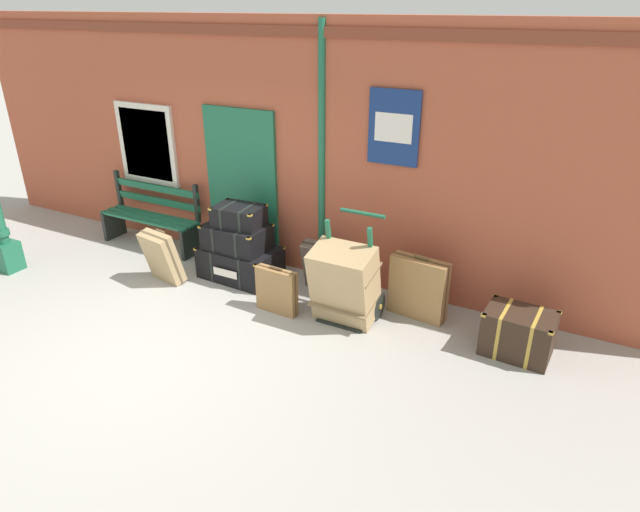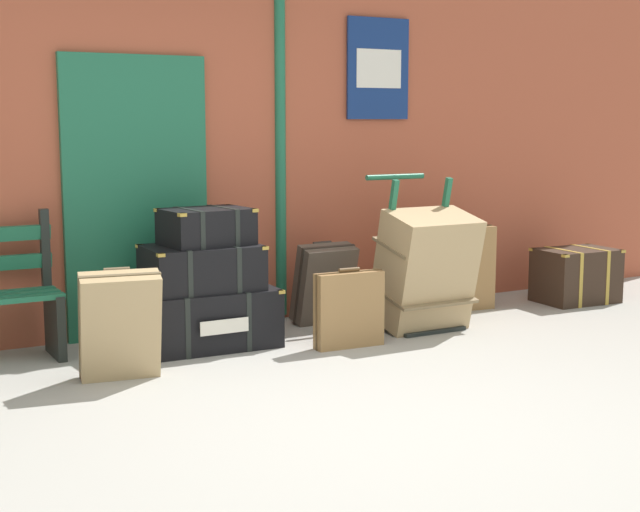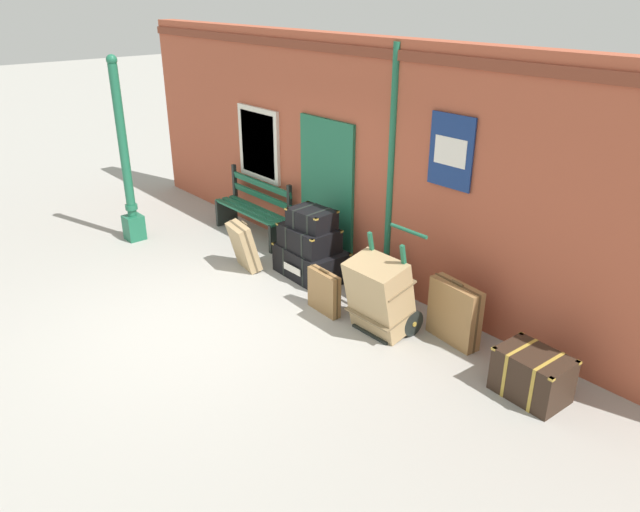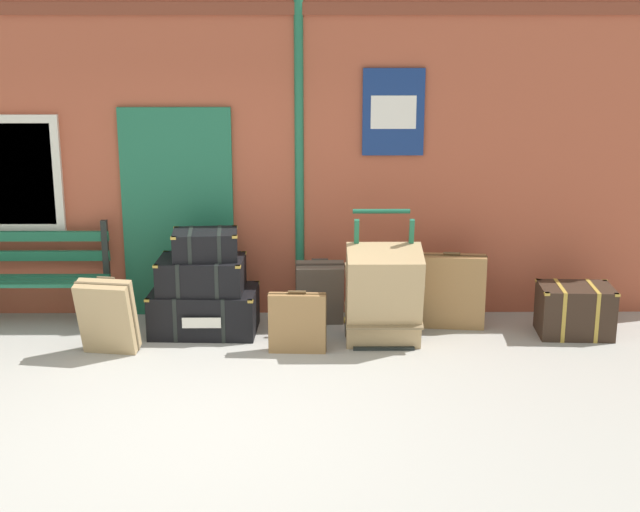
{
  "view_description": "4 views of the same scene",
  "coord_description": "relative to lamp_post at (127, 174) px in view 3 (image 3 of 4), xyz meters",
  "views": [
    {
      "loc": [
        3.82,
        -3.37,
        3.31
      ],
      "look_at": [
        1.03,
        1.93,
        0.54
      ],
      "focal_mm": 30.72,
      "sensor_mm": 36.0,
      "label": 1
    },
    {
      "loc": [
        -2.57,
        -4.23,
        1.63
      ],
      "look_at": [
        0.73,
        1.7,
        0.62
      ],
      "focal_mm": 51.71,
      "sensor_mm": 36.0,
      "label": 2
    },
    {
      "loc": [
        5.81,
        -3.05,
        3.74
      ],
      "look_at": [
        0.39,
        1.59,
        0.56
      ],
      "focal_mm": 33.94,
      "sensor_mm": 36.0,
      "label": 3
    },
    {
      "loc": [
        0.91,
        -6.4,
        2.97
      ],
      "look_at": [
        0.97,
        1.72,
        0.8
      ],
      "focal_mm": 50.91,
      "sensor_mm": 36.0,
      "label": 4
    }
  ],
  "objects": [
    {
      "name": "suitcase_charcoal",
      "position": [
        2.11,
        0.71,
        -0.73
      ],
      "size": [
        0.54,
        0.42,
        0.72
      ],
      "color": "tan",
      "rests_on": "ground"
    },
    {
      "name": "large_brown_trunk",
      "position": [
        4.59,
        0.92,
        -0.6
      ],
      "size": [
        0.7,
        0.62,
        0.96
      ],
      "color": "tan",
      "rests_on": "ground"
    },
    {
      "name": "brick_facade",
      "position": [
        3.02,
        2.01,
        0.52
      ],
      "size": [
        10.4,
        0.35,
        3.2
      ],
      "color": "#AD5138",
      "rests_on": "ground"
    },
    {
      "name": "corner_trunk",
      "position": [
        6.44,
        1.19,
        -0.84
      ],
      "size": [
        0.72,
        0.53,
        0.49
      ],
      "color": "#332319",
      "rests_on": "ground"
    },
    {
      "name": "suitcase_slate",
      "position": [
        3.81,
        0.75,
        -0.81
      ],
      "size": [
        0.53,
        0.15,
        0.59
      ],
      "color": "olive",
      "rests_on": "ground"
    },
    {
      "name": "steamer_trunk_middle",
      "position": [
        2.89,
        1.28,
        -0.5
      ],
      "size": [
        0.83,
        0.57,
        0.33
      ],
      "color": "black",
      "rests_on": "steamer_trunk_base"
    },
    {
      "name": "ground_plane",
      "position": [
        3.04,
        -0.58,
        -1.08
      ],
      "size": [
        60.0,
        60.0,
        0.0
      ],
      "primitive_type": "plane",
      "color": "#A3A099"
    },
    {
      "name": "steamer_trunk_base",
      "position": [
        2.9,
        1.3,
        -0.87
      ],
      "size": [
        1.04,
        0.7,
        0.43
      ],
      "color": "black",
      "rests_on": "ground"
    },
    {
      "name": "porters_trolley",
      "position": [
        4.59,
        1.1,
        -0.81
      ],
      "size": [
        0.71,
        0.62,
        1.19
      ],
      "color": "black",
      "rests_on": "ground"
    },
    {
      "name": "platform_bench",
      "position": [
        1.13,
        1.57,
        -0.64
      ],
      "size": [
        1.6,
        0.43,
        1.01
      ],
      "color": "#1E6647",
      "rests_on": "ground"
    },
    {
      "name": "steamer_trunk_top",
      "position": [
        2.93,
        1.29,
        -0.21
      ],
      "size": [
        0.64,
        0.5,
        0.27
      ],
      "color": "black",
      "rests_on": "steamer_trunk_middle"
    },
    {
      "name": "suitcase_umber",
      "position": [
        4.02,
        1.5,
        -0.75
      ],
      "size": [
        0.48,
        0.34,
        0.67
      ],
      "color": "#51473D",
      "rests_on": "ground"
    },
    {
      "name": "suitcase_brown",
      "position": [
        5.29,
        1.43,
        -0.72
      ],
      "size": [
        0.68,
        0.27,
        0.76
      ],
      "color": "olive",
      "rests_on": "ground"
    },
    {
      "name": "lamp_post",
      "position": [
        0.0,
        0.0,
        0.0
      ],
      "size": [
        0.28,
        0.28,
        2.87
      ],
      "color": "#1E6647",
      "rests_on": "ground"
    }
  ]
}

